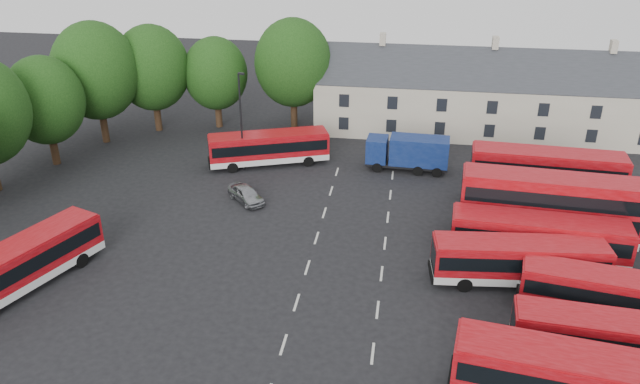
{
  "coord_description": "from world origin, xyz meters",
  "views": [
    {
      "loc": [
        6.15,
        -33.02,
        22.95
      ],
      "look_at": [
        -0.22,
        9.17,
        2.2
      ],
      "focal_mm": 35.0,
      "sensor_mm": 36.0,
      "label": 1
    }
  ],
  "objects": [
    {
      "name": "lane_markings",
      "position": [
        2.5,
        2.0,
        0.01
      ],
      "size": [
        5.15,
        33.8,
        0.01
      ],
      "color": "beige",
      "rests_on": "ground"
    },
    {
      "name": "box_truck",
      "position": [
        6.28,
        19.36,
        1.79
      ],
      "size": [
        7.37,
        2.64,
        3.18
      ],
      "rotation": [
        0.0,
        0.0,
        -0.05
      ],
      "color": "black",
      "rests_on": "ground"
    },
    {
      "name": "bus_row_d",
      "position": [
        13.64,
        2.2,
        1.85
      ],
      "size": [
        11.05,
        3.5,
        3.07
      ],
      "rotation": [
        0.0,
        0.0,
        0.09
      ],
      "color": "silver",
      "rests_on": "ground"
    },
    {
      "name": "silver_car",
      "position": [
        -6.57,
        11.0,
        0.68
      ],
      "size": [
        3.93,
        3.93,
        1.35
      ],
      "primitive_type": "imported",
      "rotation": [
        0.0,
        0.0,
        0.79
      ],
      "color": "#9B9DA2",
      "rests_on": "ground"
    },
    {
      "name": "lamppost",
      "position": [
        -8.41,
        17.2,
        4.81
      ],
      "size": [
        0.63,
        0.33,
        9.01
      ],
      "rotation": [
        0.0,
        0.0,
        -0.21
      ],
      "color": "black",
      "rests_on": "ground"
    },
    {
      "name": "bus_row_e",
      "position": [
        15.3,
        5.19,
        1.97
      ],
      "size": [
        11.75,
        3.48,
        3.28
      ],
      "rotation": [
        0.0,
        0.0,
        -0.07
      ],
      "color": "silver",
      "rests_on": "ground"
    },
    {
      "name": "treeline",
      "position": [
        -20.74,
        19.36,
        6.68
      ],
      "size": [
        29.92,
        32.59,
        12.01
      ],
      "color": "black",
      "rests_on": "ground"
    },
    {
      "name": "terrace_houses",
      "position": [
        14.0,
        30.0,
        3.86
      ],
      "size": [
        35.7,
        7.13,
        10.06
      ],
      "color": "beige",
      "rests_on": "ground"
    },
    {
      "name": "bus_row_a",
      "position": [
        15.11,
        -8.76,
        2.06
      ],
      "size": [
        12.37,
        4.44,
        3.42
      ],
      "rotation": [
        0.0,
        0.0,
        -0.14
      ],
      "color": "silver",
      "rests_on": "ground"
    },
    {
      "name": "bus_row_b",
      "position": [
        17.58,
        -4.91,
        1.76
      ],
      "size": [
        10.51,
        3.19,
        2.93
      ],
      "rotation": [
        0.0,
        0.0,
        -0.08
      ],
      "color": "silver",
      "rests_on": "ground"
    },
    {
      "name": "ground",
      "position": [
        0.0,
        0.0,
        0.0
      ],
      "size": [
        140.0,
        140.0,
        0.0
      ],
      "primitive_type": "plane",
      "color": "black",
      "rests_on": "ground"
    },
    {
      "name": "bus_dd_south",
      "position": [
        16.32,
        8.3,
        2.85
      ],
      "size": [
        12.39,
        3.69,
        5.01
      ],
      "rotation": [
        0.0,
        0.0,
        -0.07
      ],
      "color": "silver",
      "rests_on": "ground"
    },
    {
      "name": "bus_north",
      "position": [
        -6.4,
        18.7,
        1.84
      ],
      "size": [
        11.01,
        6.12,
        3.06
      ],
      "rotation": [
        0.0,
        0.0,
        0.36
      ],
      "color": "silver",
      "rests_on": "ground"
    },
    {
      "name": "bus_dd_north",
      "position": [
        17.05,
        13.74,
        2.71
      ],
      "size": [
        11.74,
        3.4,
        4.75
      ],
      "rotation": [
        0.0,
        0.0,
        -0.06
      ],
      "color": "silver",
      "rests_on": "ground"
    },
    {
      "name": "bus_west",
      "position": [
        -17.42,
        -3.12,
        1.91
      ],
      "size": [
        6.41,
        11.39,
        3.17
      ],
      "rotation": [
        0.0,
        0.0,
        1.2
      ],
      "color": "silver",
      "rests_on": "ground"
    },
    {
      "name": "bus_row_c",
      "position": [
        18.58,
        -0.68,
        1.76
      ],
      "size": [
        10.62,
        4.05,
        2.93
      ],
      "rotation": [
        0.0,
        0.0,
        -0.17
      ],
      "color": "silver",
      "rests_on": "ground"
    }
  ]
}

